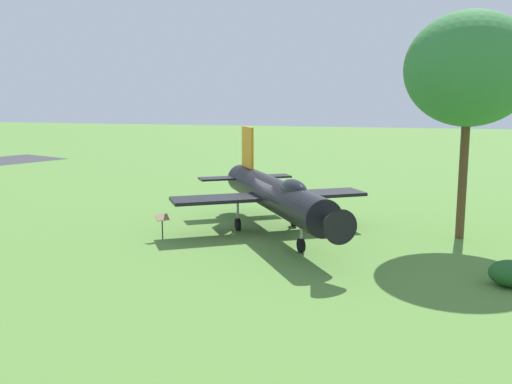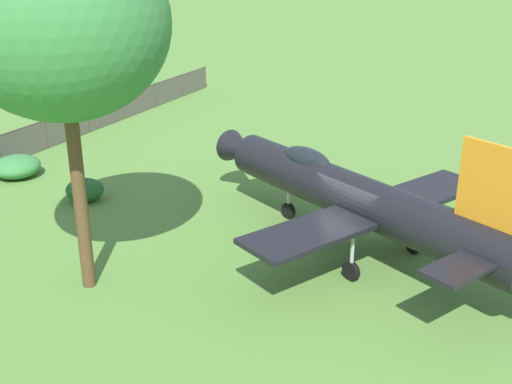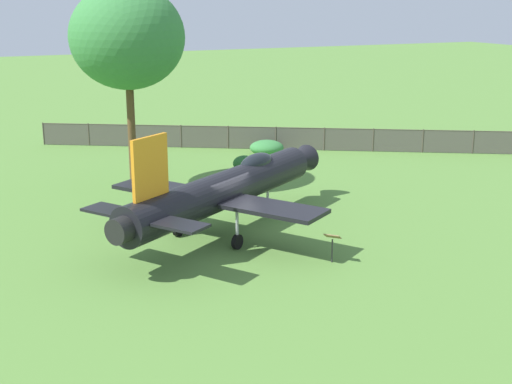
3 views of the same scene
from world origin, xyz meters
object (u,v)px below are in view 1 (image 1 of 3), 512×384
Objects in this scene: display_jet at (277,195)px; shade_tree at (469,70)px; shrub_near_fence at (511,273)px; info_plaque at (162,221)px.

shade_tree is (1.80, -8.29, 5.71)m from display_jet.
display_jet reaches higher than shrub_near_fence.
shrub_near_fence is 1.31× the size of info_plaque.
shade_tree is at bearing 10.58° from shrub_near_fence.
display_jet reaches higher than info_plaque.
display_jet is 1.21× the size of shade_tree.
shrub_near_fence is at bearing -100.96° from info_plaque.
shade_tree reaches higher than shrub_near_fence.
shade_tree reaches higher than info_plaque.
shrub_near_fence is at bearing 29.53° from display_jet.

